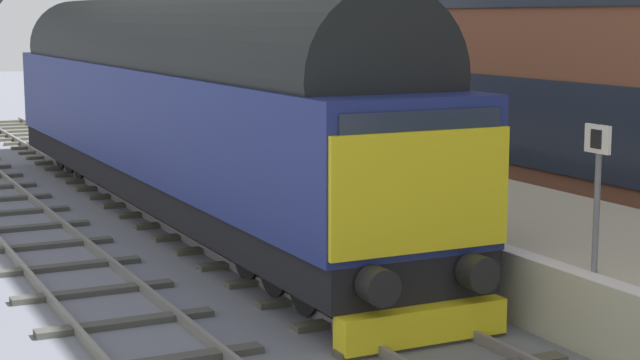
# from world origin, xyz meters

# --- Properties ---
(ground_plane) EXTENTS (140.00, 140.00, 0.00)m
(ground_plane) POSITION_xyz_m (0.00, 0.00, 0.00)
(ground_plane) COLOR slate
(ground_plane) RESTS_ON ground
(track_main) EXTENTS (2.50, 60.00, 0.15)m
(track_main) POSITION_xyz_m (0.00, 0.00, 0.05)
(track_main) COLOR slate
(track_main) RESTS_ON ground
(track_adjacent_west) EXTENTS (2.50, 60.00, 0.15)m
(track_adjacent_west) POSITION_xyz_m (-3.22, -0.00, 0.06)
(track_adjacent_west) COLOR gray
(track_adjacent_west) RESTS_ON ground
(station_platform) EXTENTS (4.00, 44.00, 1.01)m
(station_platform) POSITION_xyz_m (3.60, 0.00, 0.50)
(station_platform) COLOR #B8B599
(station_platform) RESTS_ON ground
(diesel_locomotive) EXTENTS (2.74, 20.06, 4.68)m
(diesel_locomotive) POSITION_xyz_m (0.00, 7.33, 2.49)
(diesel_locomotive) COLOR black
(diesel_locomotive) RESTS_ON ground
(platform_number_sign) EXTENTS (0.10, 0.44, 1.89)m
(platform_number_sign) POSITION_xyz_m (1.91, -3.59, 2.27)
(platform_number_sign) COLOR slate
(platform_number_sign) RESTS_ON station_platform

